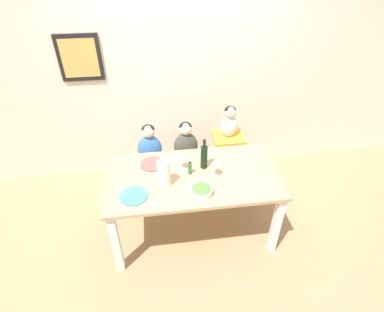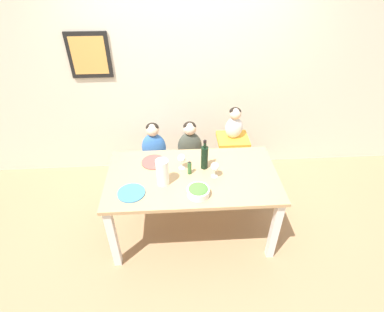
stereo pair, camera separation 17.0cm
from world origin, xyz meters
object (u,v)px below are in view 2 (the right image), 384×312
chair_far_left (156,165)px  paper_towel_roll (163,172)px  chair_right_highchair (232,150)px  person_child_left (154,143)px  wine_glass_near (215,167)px  dinner_plate_back_left (154,162)px  person_baby_right (234,122)px  chair_far_center (190,164)px  dinner_plate_front_left (131,193)px  person_child_center (190,142)px  wine_bottle (205,157)px  wine_glass_far (182,159)px  salad_bowl_large (198,191)px

chair_far_left → paper_towel_roll: (0.13, -0.76, 0.51)m
chair_right_highchair → person_child_left: size_ratio=1.52×
paper_towel_roll → wine_glass_near: bearing=7.9°
dinner_plate_back_left → person_baby_right: bearing=26.9°
person_child_left → dinner_plate_back_left: size_ratio=2.02×
chair_far_left → chair_far_center: (0.41, 0.00, 0.00)m
dinner_plate_front_left → person_baby_right: bearing=39.9°
chair_far_left → chair_right_highchair: 0.92m
person_child_left → person_baby_right: bearing=0.0°
person_child_left → paper_towel_roll: paper_towel_roll is taller
chair_far_center → person_baby_right: (0.49, 0.00, 0.56)m
paper_towel_roll → wine_glass_near: (0.48, 0.07, -0.01)m
chair_far_center → dinner_plate_back_left: size_ratio=1.89×
person_child_center → dinner_plate_front_left: size_ratio=2.02×
person_child_left → person_baby_right: person_baby_right is taller
person_child_center → person_baby_right: bearing=0.0°
chair_right_highchair → chair_far_center: bearing=180.0°
wine_bottle → wine_glass_far: (-0.22, 0.01, -0.01)m
person_child_left → paper_towel_roll: size_ratio=1.92×
paper_towel_roll → chair_far_center: bearing=69.5°
wine_glass_near → dinner_plate_back_left: (-0.58, 0.25, -0.11)m
wine_bottle → salad_bowl_large: bearing=-103.2°
chair_far_center → dinner_plate_front_left: (-0.56, -0.88, 0.39)m
wine_glass_near → dinner_plate_back_left: size_ratio=0.65×
wine_bottle → chair_right_highchair: bearing=55.5°
chair_right_highchair → person_child_center: size_ratio=1.52×
person_child_left → dinner_plate_front_left: bearing=-99.8°
paper_towel_roll → dinner_plate_front_left: paper_towel_roll is taller
dinner_plate_front_left → dinner_plate_back_left: same height
chair_far_center → chair_right_highchair: 0.53m
person_baby_right → chair_far_center: bearing=-179.9°
chair_right_highchair → person_baby_right: 0.37m
wine_glass_far → dinner_plate_front_left: size_ratio=0.65×
person_child_center → paper_towel_roll: 0.84m
chair_far_left → dinner_plate_back_left: size_ratio=1.89×
paper_towel_roll → salad_bowl_large: bearing=-29.0°
chair_far_center → person_child_left: person_child_left is taller
person_child_left → salad_bowl_large: bearing=-65.1°
person_baby_right → wine_bottle: size_ratio=1.17×
person_baby_right → dinner_plate_front_left: (-1.06, -0.88, -0.17)m
chair_far_center → person_child_left: size_ratio=0.94×
wine_glass_near → salad_bowl_large: size_ratio=0.80×
wine_bottle → chair_far_left: bearing=133.2°
wine_glass_far → chair_far_left: bearing=119.0°
chair_right_highchair → dinner_plate_back_left: 1.00m
person_child_center → dinner_plate_front_left: bearing=-122.5°
dinner_plate_back_left → dinner_plate_front_left: bearing=-112.2°
wine_glass_near → dinner_plate_front_left: (-0.76, -0.19, -0.11)m
wine_glass_near → dinner_plate_back_left: wine_glass_near is taller
chair_right_highchair → dinner_plate_back_left: size_ratio=3.06×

